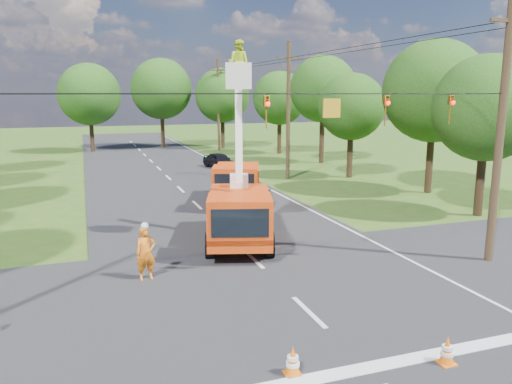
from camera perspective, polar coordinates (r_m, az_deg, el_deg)
name	(u,v)px	position (r m, az deg, el deg)	size (l,w,h in m)	color
ground	(181,190)	(33.46, -8.59, 0.22)	(140.00, 140.00, 0.00)	#305118
road_main	(181,190)	(33.46, -8.59, 0.22)	(12.00, 100.00, 0.06)	black
road_cross	(283,289)	(16.73, 3.10, -10.96)	(56.00, 10.00, 0.07)	black
stop_bar	(367,370)	(12.57, 12.59, -19.22)	(9.00, 0.45, 0.02)	silver
edge_line	(260,185)	(34.89, 0.48, 0.80)	(0.12, 90.00, 0.02)	silver
bucket_truck	(239,202)	(21.06, -1.91, -1.20)	(4.24, 7.04, 8.46)	#E34210
second_truck	(237,181)	(28.99, -2.22, 1.21)	(4.42, 6.96, 2.45)	#E34210
ground_worker	(146,253)	(17.54, -12.48, -6.87)	(0.69, 0.45, 1.89)	orange
distant_car	(220,161)	(42.78, -4.17, 3.60)	(1.56, 3.88, 1.32)	black
traffic_cone_0	(293,361)	(11.94, 4.22, -18.71)	(0.38, 0.38, 0.71)	orange
traffic_cone_1	(447,351)	(13.11, 21.01, -16.58)	(0.38, 0.38, 0.71)	orange
traffic_cone_2	(234,227)	(22.66, -2.57, -4.03)	(0.38, 0.38, 0.71)	orange
traffic_cone_3	(244,210)	(25.83, -1.35, -2.11)	(0.38, 0.38, 0.71)	orange
traffic_cone_6	(260,192)	(30.67, 0.46, 0.03)	(0.38, 0.38, 0.71)	orange
pole_right_near	(501,127)	(20.35, 26.19, 6.68)	(1.80, 0.30, 10.00)	#4C3823
pole_right_mid	(288,110)	(37.25, 3.71, 9.34)	(1.80, 0.30, 10.00)	#4C3823
pole_right_far	(218,104)	(56.22, -4.31, 9.96)	(1.80, 0.30, 10.00)	#4C3823
signal_span	(349,107)	(16.47, 10.61, 9.52)	(18.00, 0.29, 1.07)	black
tree_right_a	(487,108)	(28.11, 24.86, 8.67)	(5.40, 5.40, 8.28)	#382616
tree_right_b	(434,91)	(33.62, 19.71, 10.79)	(6.40, 6.40, 9.65)	#382616
tree_right_c	(352,107)	(38.43, 10.87, 9.53)	(5.00, 5.00, 7.83)	#382616
tree_right_d	(323,89)	(46.23, 7.67, 11.58)	(6.00, 6.00, 9.70)	#382616
tree_right_e	(280,98)	(53.12, 2.72, 10.67)	(5.60, 5.60, 8.63)	#382616
tree_far_a	(89,94)	(57.34, -18.52, 10.53)	(6.60, 6.60, 9.50)	#382616
tree_far_b	(161,89)	(60.00, -10.78, 11.50)	(7.00, 7.00, 10.32)	#382616
tree_far_c	(222,95)	(58.40, -3.88, 10.95)	(6.20, 6.20, 9.18)	#382616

